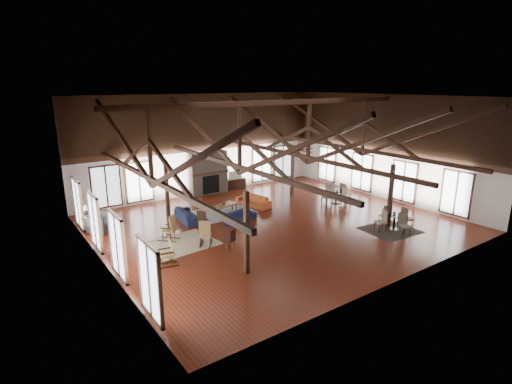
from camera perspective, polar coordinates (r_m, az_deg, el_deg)
floor at (r=19.43m, az=2.74°, el=-4.56°), size 16.00×16.00×0.00m
ceiling at (r=18.28m, az=2.99°, el=13.41°), size 16.00×14.00×0.02m
wall_back at (r=24.44m, az=-7.33°, el=6.73°), size 16.00×0.02×6.00m
wall_front at (r=13.94m, az=20.80°, el=-0.69°), size 16.00×0.02×6.00m
wall_left at (r=15.20m, az=-21.70°, el=0.49°), size 0.02×14.00×6.00m
wall_right at (r=24.31m, az=18.00°, el=6.06°), size 0.02×14.00×6.00m
roof_truss at (r=18.45m, az=2.90°, el=7.28°), size 15.60×14.07×3.14m
post_grid at (r=18.97m, az=2.80°, el=-0.23°), size 8.16×7.16×3.05m
fireplace at (r=24.47m, az=-6.83°, el=2.68°), size 2.50×0.69×2.60m
ceiling_fan at (r=18.05m, az=6.11°, el=6.09°), size 1.60×1.60×0.75m
sofa_navy_front at (r=19.67m, az=-2.20°, el=-3.53°), size 1.84×1.10×0.50m
sofa_navy_left at (r=20.03m, az=-9.68°, el=-3.26°), size 2.09×0.99×0.59m
sofa_orange at (r=22.04m, az=-0.36°, el=-1.30°), size 2.15×1.20×0.59m
coffee_table at (r=21.02m, az=-4.32°, el=-1.88°), size 1.32×0.90×0.46m
vase at (r=20.89m, az=-4.60°, el=-1.58°), size 0.20×0.20×0.17m
armchair at (r=19.80m, az=-21.50°, el=-4.08°), size 1.59×1.59×0.78m
side_table_lamp at (r=20.37m, az=-23.02°, el=-3.56°), size 0.45×0.45×1.16m
rocking_chair_a at (r=17.66m, az=-12.11°, el=-5.14°), size 0.94×0.97×1.14m
rocking_chair_b at (r=16.89m, az=-7.26°, el=-5.92°), size 0.87×0.96×1.11m
rocking_chair_c at (r=15.38m, az=-12.36°, el=-8.44°), size 0.90×0.58×1.07m
side_chair_a at (r=18.49m, az=-7.69°, el=-3.81°), size 0.60×0.60×1.01m
side_chair_b at (r=16.31m, az=-3.60°, el=-6.57°), size 0.51×0.51×0.91m
cafe_table_near at (r=19.59m, az=19.16°, el=-3.71°), size 1.97×1.97×1.01m
cafe_table_far at (r=23.03m, az=11.40°, el=-0.31°), size 1.98×1.98×1.03m
cup_near at (r=19.59m, az=19.16°, el=-2.86°), size 0.18×0.18×0.11m
cup_far at (r=22.91m, az=11.55°, el=0.31°), size 0.13×0.13×0.09m
tv_console at (r=25.72m, az=-2.98°, el=1.19°), size 1.31×0.49×0.66m
television at (r=25.56m, az=-3.09°, el=2.47°), size 0.94×0.16×0.54m
rug_tan at (r=17.37m, az=-10.72°, el=-7.29°), size 3.06×2.49×0.01m
rug_navy at (r=21.13m, az=-4.83°, el=-2.93°), size 3.25×2.50×0.01m
rug_dark at (r=19.62m, az=18.59°, el=-5.16°), size 2.45×2.26×0.01m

